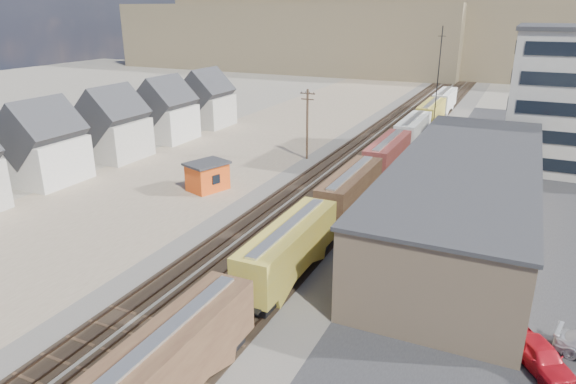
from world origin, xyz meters
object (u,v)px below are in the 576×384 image
at_px(maintenance_shed, 207,176).
at_px(parked_car_red, 540,356).
at_px(parked_car_blue, 533,149).
at_px(utility_pole_north, 307,123).
at_px(freight_train, 371,170).

distance_m(maintenance_shed, parked_car_red, 40.64).
bearing_deg(parked_car_blue, utility_pole_north, 150.20).
xyz_separation_m(utility_pole_north, parked_car_red, (30.49, -36.18, -4.44)).
bearing_deg(freight_train, maintenance_shed, -157.45).
distance_m(freight_train, parked_car_blue, 31.27).
relative_size(utility_pole_north, parked_car_blue, 1.66).
xyz_separation_m(freight_train, parked_car_blue, (17.18, 26.06, -1.96)).
bearing_deg(freight_train, parked_car_red, -55.29).
xyz_separation_m(utility_pole_north, parked_car_blue, (29.48, 16.14, -4.46)).
relative_size(freight_train, parked_car_red, 23.72).
bearing_deg(maintenance_shed, utility_pole_north, 72.40).
distance_m(freight_train, parked_car_red, 32.01).
bearing_deg(utility_pole_north, parked_car_red, -49.88).
relative_size(freight_train, utility_pole_north, 11.97).
bearing_deg(maintenance_shed, parked_car_red, -27.68).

